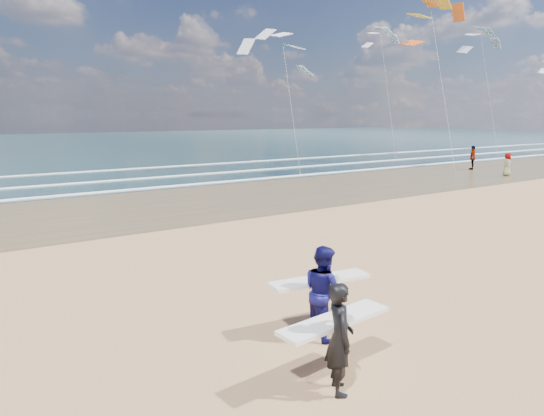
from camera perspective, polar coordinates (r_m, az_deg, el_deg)
wet_sand_strip at (r=34.70m, az=12.87°, el=3.30°), size 220.00×12.00×0.01m
ocean at (r=81.69m, az=-15.92°, el=7.39°), size 220.00×100.00×0.02m
foam_breakers at (r=42.23m, az=2.88°, el=4.93°), size 220.00×11.70×0.05m
surfer_near at (r=8.13m, az=7.90°, el=-14.66°), size 2.24×1.11×1.85m
surfer_far at (r=9.94m, az=6.04°, el=-9.66°), size 2.25×1.26×1.90m
beachgoer_0 at (r=39.71m, az=25.95°, el=4.63°), size 0.99×0.91×1.69m
beachgoer_1 at (r=43.18m, az=22.52°, el=5.49°), size 1.22×1.03×1.96m
kite_0 at (r=37.79m, az=19.07°, el=15.61°), size 6.70×4.84×13.75m
kite_1 at (r=38.84m, az=1.87°, el=14.72°), size 6.87×4.86×11.98m
kite_2 at (r=58.69m, az=23.93°, el=14.03°), size 6.71×4.84×14.95m
kite_5 at (r=54.63m, az=13.34°, el=14.05°), size 5.12×4.66×14.63m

